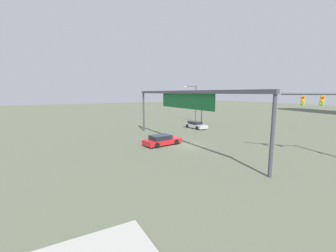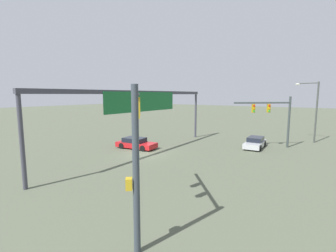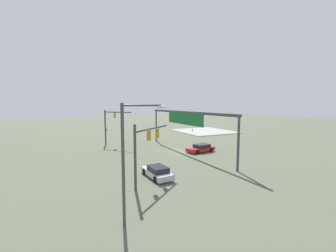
# 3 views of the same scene
# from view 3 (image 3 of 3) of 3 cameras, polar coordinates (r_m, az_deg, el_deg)

# --- Properties ---
(ground_plane) EXTENTS (218.75, 218.75, 0.00)m
(ground_plane) POSITION_cam_3_polar(r_m,az_deg,el_deg) (34.91, 4.09, -6.68)
(ground_plane) COLOR #525845
(sidewalk_corner) EXTENTS (14.94, 13.84, 0.15)m
(sidewalk_corner) POSITION_cam_3_polar(r_m,az_deg,el_deg) (60.68, 9.36, -1.33)
(sidewalk_corner) COLOR #999991
(sidewalk_corner) RESTS_ON ground
(traffic_signal_near_corner) EXTENTS (4.31, 5.17, 5.81)m
(traffic_signal_near_corner) POSITION_cam_3_polar(r_m,az_deg,el_deg) (20.50, -5.97, -4.34)
(traffic_signal_near_corner) COLOR #363F3F
(traffic_signal_near_corner) RESTS_ON ground
(traffic_signal_opposite_side) EXTENTS (4.80, 3.90, 6.39)m
(traffic_signal_opposite_side) POSITION_cam_3_polar(r_m,az_deg,el_deg) (41.42, -14.65, 1.22)
(traffic_signal_opposite_side) COLOR #353D46
(traffic_signal_opposite_side) RESTS_ON ground
(streetlamp_curved_arm) EXTENTS (0.77, 2.76, 7.61)m
(streetlamp_curved_arm) POSITION_cam_3_polar(r_m,az_deg,el_deg) (13.58, -10.25, -7.34)
(streetlamp_curved_arm) COLOR #3D433F
(streetlamp_curved_arm) RESTS_ON ground
(overhead_sign_gantry) EXTENTS (23.41, 0.43, 6.41)m
(overhead_sign_gantry) POSITION_cam_3_polar(r_m,az_deg,el_deg) (34.22, 4.41, 2.21)
(overhead_sign_gantry) COLOR #3D3E49
(overhead_sign_gantry) RESTS_ON ground
(sedan_car_approaching) EXTENTS (2.45, 4.72, 1.21)m
(sedan_car_approaching) POSITION_cam_3_polar(r_m,az_deg,el_deg) (34.92, 8.57, -5.76)
(sedan_car_approaching) COLOR red
(sedan_car_approaching) RESTS_ON ground
(sedan_car_waiting_far) EXTENTS (4.40, 2.01, 1.21)m
(sedan_car_waiting_far) POSITION_cam_3_polar(r_m,az_deg,el_deg) (22.93, -2.85, -11.90)
(sedan_car_waiting_far) COLOR #B5B8BB
(sedan_car_waiting_far) RESTS_ON ground
(fire_hydrant_on_curb) EXTENTS (0.33, 0.22, 0.71)m
(fire_hydrant_on_curb) POSITION_cam_3_polar(r_m,az_deg,el_deg) (59.21, 6.38, -1.07)
(fire_hydrant_on_curb) COLOR red
(fire_hydrant_on_curb) RESTS_ON sidewalk_corner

